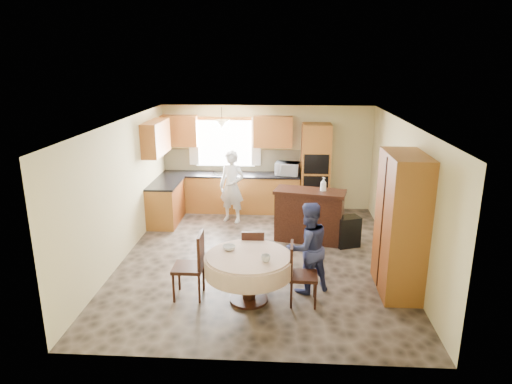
{
  "coord_description": "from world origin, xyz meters",
  "views": [
    {
      "loc": [
        0.4,
        -7.74,
        3.54
      ],
      "look_at": [
        -0.09,
        0.3,
        1.18
      ],
      "focal_mm": 32.0,
      "sensor_mm": 36.0,
      "label": 1
    }
  ],
  "objects_px": {
    "chair_back": "(253,253)",
    "person_sink": "(232,187)",
    "oven_tower": "(315,169)",
    "sideboard": "(309,217)",
    "dining_table": "(249,265)",
    "person_dining": "(308,248)",
    "cupboard": "(401,224)",
    "chair_right": "(299,271)",
    "chair_left": "(194,262)"
  },
  "relations": [
    {
      "from": "dining_table",
      "to": "cupboard",
      "type": "bearing_deg",
      "value": 12.09
    },
    {
      "from": "oven_tower",
      "to": "sideboard",
      "type": "distance_m",
      "value": 1.87
    },
    {
      "from": "person_dining",
      "to": "sideboard",
      "type": "bearing_deg",
      "value": -121.36
    },
    {
      "from": "sideboard",
      "to": "person_dining",
      "type": "xyz_separation_m",
      "value": [
        -0.14,
        -2.09,
        0.24
      ]
    },
    {
      "from": "sideboard",
      "to": "chair_back",
      "type": "height_order",
      "value": "sideboard"
    },
    {
      "from": "oven_tower",
      "to": "cupboard",
      "type": "relative_size",
      "value": 0.96
    },
    {
      "from": "dining_table",
      "to": "chair_right",
      "type": "xyz_separation_m",
      "value": [
        0.74,
        -0.01,
        -0.06
      ]
    },
    {
      "from": "sideboard",
      "to": "person_sink",
      "type": "relative_size",
      "value": 0.85
    },
    {
      "from": "oven_tower",
      "to": "person_sink",
      "type": "height_order",
      "value": "oven_tower"
    },
    {
      "from": "sideboard",
      "to": "chair_left",
      "type": "relative_size",
      "value": 1.32
    },
    {
      "from": "sideboard",
      "to": "chair_back",
      "type": "xyz_separation_m",
      "value": [
        -1.0,
        -1.8,
        -0.0
      ]
    },
    {
      "from": "cupboard",
      "to": "chair_left",
      "type": "bearing_deg",
      "value": -172.46
    },
    {
      "from": "sideboard",
      "to": "person_dining",
      "type": "distance_m",
      "value": 2.11
    },
    {
      "from": "dining_table",
      "to": "person_sink",
      "type": "bearing_deg",
      "value": 100.33
    },
    {
      "from": "person_dining",
      "to": "dining_table",
      "type": "bearing_deg",
      "value": -4.37
    },
    {
      "from": "cupboard",
      "to": "oven_tower",
      "type": "bearing_deg",
      "value": 105.92
    },
    {
      "from": "sideboard",
      "to": "dining_table",
      "type": "xyz_separation_m",
      "value": [
        -1.03,
        -2.48,
        0.09
      ]
    },
    {
      "from": "oven_tower",
      "to": "person_sink",
      "type": "xyz_separation_m",
      "value": [
        -1.88,
        -0.74,
        -0.25
      ]
    },
    {
      "from": "sideboard",
      "to": "person_dining",
      "type": "bearing_deg",
      "value": -80.81
    },
    {
      "from": "chair_back",
      "to": "person_dining",
      "type": "xyz_separation_m",
      "value": [
        0.87,
        -0.3,
        0.24
      ]
    },
    {
      "from": "oven_tower",
      "to": "person_dining",
      "type": "bearing_deg",
      "value": -95.18
    },
    {
      "from": "chair_left",
      "to": "chair_back",
      "type": "bearing_deg",
      "value": 124.33
    },
    {
      "from": "sideboard",
      "to": "chair_right",
      "type": "height_order",
      "value": "sideboard"
    },
    {
      "from": "cupboard",
      "to": "person_sink",
      "type": "height_order",
      "value": "cupboard"
    },
    {
      "from": "sideboard",
      "to": "person_sink",
      "type": "distance_m",
      "value": 1.99
    },
    {
      "from": "chair_right",
      "to": "cupboard",
      "type": "bearing_deg",
      "value": -70.29
    },
    {
      "from": "chair_back",
      "to": "oven_tower",
      "type": "bearing_deg",
      "value": -109.57
    },
    {
      "from": "chair_right",
      "to": "person_sink",
      "type": "bearing_deg",
      "value": 23.34
    },
    {
      "from": "dining_table",
      "to": "chair_back",
      "type": "height_order",
      "value": "chair_back"
    },
    {
      "from": "chair_left",
      "to": "chair_right",
      "type": "relative_size",
      "value": 1.11
    },
    {
      "from": "sideboard",
      "to": "chair_left",
      "type": "xyz_separation_m",
      "value": [
        -1.87,
        -2.4,
        0.08
      ]
    },
    {
      "from": "chair_left",
      "to": "chair_back",
      "type": "distance_m",
      "value": 1.06
    },
    {
      "from": "sideboard",
      "to": "person_sink",
      "type": "height_order",
      "value": "person_sink"
    },
    {
      "from": "chair_back",
      "to": "person_sink",
      "type": "height_order",
      "value": "person_sink"
    },
    {
      "from": "cupboard",
      "to": "chair_back",
      "type": "distance_m",
      "value": 2.37
    },
    {
      "from": "oven_tower",
      "to": "person_dining",
      "type": "xyz_separation_m",
      "value": [
        -0.35,
        -3.86,
        -0.33
      ]
    },
    {
      "from": "sideboard",
      "to": "chair_right",
      "type": "xyz_separation_m",
      "value": [
        -0.29,
        -2.49,
        0.03
      ]
    },
    {
      "from": "oven_tower",
      "to": "person_dining",
      "type": "relative_size",
      "value": 1.45
    },
    {
      "from": "dining_table",
      "to": "sideboard",
      "type": "bearing_deg",
      "value": 67.46
    },
    {
      "from": "chair_left",
      "to": "chair_back",
      "type": "height_order",
      "value": "chair_left"
    },
    {
      "from": "sideboard",
      "to": "cupboard",
      "type": "xyz_separation_m",
      "value": [
        1.28,
        -1.98,
        0.61
      ]
    },
    {
      "from": "oven_tower",
      "to": "cupboard",
      "type": "height_order",
      "value": "cupboard"
    },
    {
      "from": "sideboard",
      "to": "person_dining",
      "type": "height_order",
      "value": "person_dining"
    },
    {
      "from": "cupboard",
      "to": "chair_back",
      "type": "xyz_separation_m",
      "value": [
        -2.29,
        0.18,
        -0.61
      ]
    },
    {
      "from": "cupboard",
      "to": "person_sink",
      "type": "bearing_deg",
      "value": 134.38
    },
    {
      "from": "chair_left",
      "to": "person_dining",
      "type": "distance_m",
      "value": 1.77
    },
    {
      "from": "person_sink",
      "to": "sideboard",
      "type": "bearing_deg",
      "value": -11.42
    },
    {
      "from": "chair_back",
      "to": "person_sink",
      "type": "distance_m",
      "value": 2.92
    },
    {
      "from": "oven_tower",
      "to": "chair_back",
      "type": "xyz_separation_m",
      "value": [
        -1.22,
        -3.57,
        -0.57
      ]
    },
    {
      "from": "chair_left",
      "to": "cupboard",
      "type": "bearing_deg",
      "value": 97.19
    }
  ]
}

